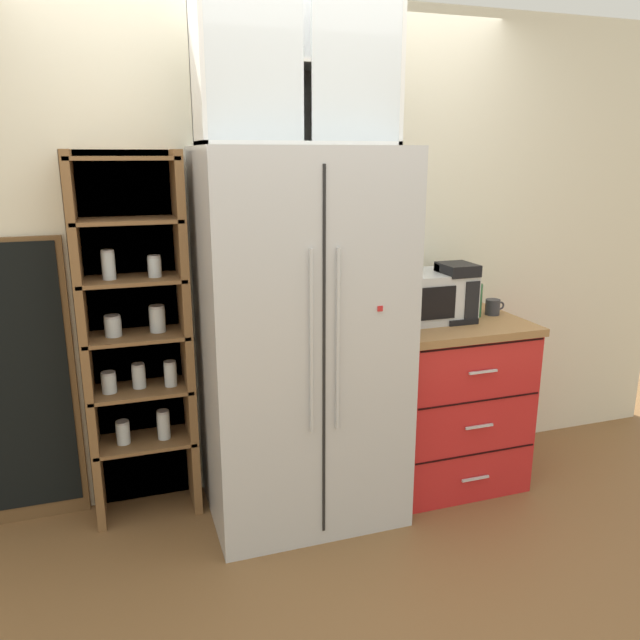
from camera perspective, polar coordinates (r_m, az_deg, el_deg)
The scene contains 12 objects.
ground_plane at distance 3.41m, azimuth -1.66°, elevation -16.73°, with size 10.83×10.83×0.00m, color brown.
wall_back_cream at distance 3.32m, azimuth -3.85°, elevation 6.02°, with size 5.12×0.10×2.55m, color silver.
refrigerator at distance 3.03m, azimuth -1.79°, elevation -1.83°, with size 0.94×0.72×1.83m.
pantry_shelf_column at distance 3.18m, azimuth -16.60°, elevation -1.42°, with size 0.55×0.30×1.82m.
counter_cabinet at distance 3.55m, azimuth 11.73°, elevation -7.23°, with size 0.75×0.65×0.93m.
microwave at distance 3.35m, azimuth 9.93°, elevation 2.19°, with size 0.44×0.33×0.26m.
coffee_maker at distance 3.37m, azimuth 12.23°, elevation 2.60°, with size 0.17×0.20×0.31m.
mug_charcoal at distance 3.56m, azimuth 15.66°, elevation 1.17°, with size 0.12×0.08×0.09m.
bottle_green at distance 3.47m, azimuth 14.21°, elevation 2.15°, with size 0.07×0.07×0.26m.
bottle_cobalt at distance 3.45m, azimuth 11.46°, elevation 2.54°, with size 0.07×0.07×0.30m.
upper_cabinet at distance 2.97m, azimuth -2.30°, elevation 22.42°, with size 0.90×0.32×0.69m.
chalkboard_menu at distance 3.33m, azimuth -26.70°, elevation -5.48°, with size 0.60×0.04×1.43m.
Camera 1 is at (-0.83, -2.78, 1.79)m, focal length 34.68 mm.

